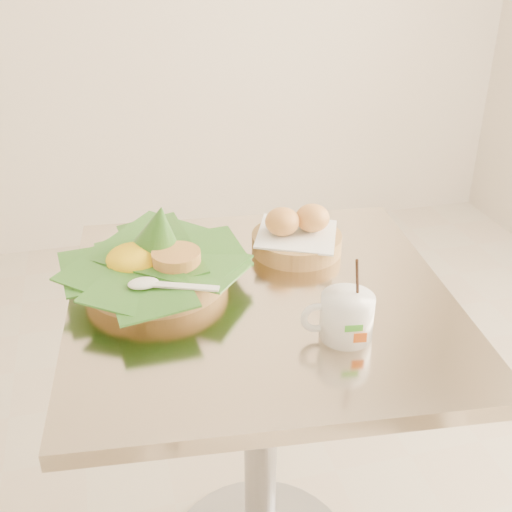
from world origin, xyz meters
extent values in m
cylinder|color=gray|center=(0.17, 0.01, 0.37)|extent=(0.07, 0.07, 0.69)
cube|color=beige|center=(0.17, 0.01, 0.73)|extent=(0.77, 0.77, 0.03)
cylinder|color=#AB8549|center=(-0.01, 0.11, 0.77)|extent=(0.27, 0.27, 0.05)
cone|color=#275919|center=(0.00, 0.12, 0.85)|extent=(0.15, 0.16, 0.14)
ellipsoid|color=yellow|center=(-0.05, 0.11, 0.80)|extent=(0.10, 0.10, 0.06)
cylinder|color=#CC9347|center=(0.03, 0.08, 0.81)|extent=(0.09, 0.09, 0.03)
cylinder|color=#AB8549|center=(0.29, 0.16, 0.77)|extent=(0.19, 0.19, 0.04)
cube|color=white|center=(0.29, 0.16, 0.79)|extent=(0.21, 0.21, 0.01)
ellipsoid|color=#B76C2A|center=(0.26, 0.17, 0.82)|extent=(0.07, 0.07, 0.06)
ellipsoid|color=#B76C2A|center=(0.32, 0.17, 0.82)|extent=(0.07, 0.07, 0.06)
cylinder|color=white|center=(0.28, -0.15, 0.79)|extent=(0.09, 0.09, 0.08)
torus|color=white|center=(0.23, -0.14, 0.79)|extent=(0.06, 0.02, 0.06)
cylinder|color=#442813|center=(0.28, -0.15, 0.82)|extent=(0.08, 0.08, 0.01)
cylinder|color=black|center=(0.29, -0.15, 0.85)|extent=(0.03, 0.04, 0.11)
cube|color=green|center=(0.27, -0.19, 0.80)|extent=(0.03, 0.01, 0.01)
cube|color=orange|center=(0.28, -0.20, 0.78)|extent=(0.02, 0.00, 0.02)
camera|label=1|loc=(-0.09, -0.96, 1.38)|focal=45.00mm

